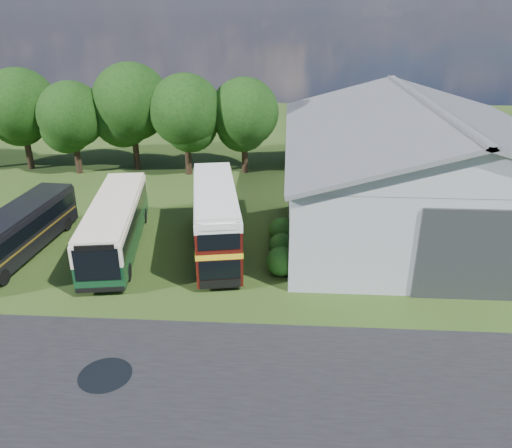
# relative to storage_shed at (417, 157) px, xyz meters

# --- Properties ---
(ground) EXTENTS (120.00, 120.00, 0.00)m
(ground) POSITION_rel_storage_shed_xyz_m (-15.00, -15.98, -4.17)
(ground) COLOR #223A12
(ground) RESTS_ON ground
(asphalt_road) EXTENTS (60.00, 8.00, 0.02)m
(asphalt_road) POSITION_rel_storage_shed_xyz_m (-12.00, -18.98, -4.17)
(asphalt_road) COLOR black
(asphalt_road) RESTS_ON ground
(puddle) EXTENTS (2.20, 2.20, 0.01)m
(puddle) POSITION_rel_storage_shed_xyz_m (-16.50, -18.98, -4.17)
(puddle) COLOR black
(puddle) RESTS_ON ground
(storage_shed) EXTENTS (18.80, 24.80, 8.15)m
(storage_shed) POSITION_rel_storage_shed_xyz_m (0.00, 0.00, 0.00)
(storage_shed) COLOR gray
(storage_shed) RESTS_ON ground
(tree_left_a) EXTENTS (6.46, 6.46, 9.12)m
(tree_left_a) POSITION_rel_storage_shed_xyz_m (-33.00, 8.52, 1.71)
(tree_left_a) COLOR black
(tree_left_a) RESTS_ON ground
(tree_left_b) EXTENTS (5.78, 5.78, 8.16)m
(tree_left_b) POSITION_rel_storage_shed_xyz_m (-28.00, 7.52, 1.09)
(tree_left_b) COLOR black
(tree_left_b) RESTS_ON ground
(tree_mid) EXTENTS (6.80, 6.80, 9.60)m
(tree_mid) POSITION_rel_storage_shed_xyz_m (-23.00, 8.82, 2.02)
(tree_mid) COLOR black
(tree_mid) RESTS_ON ground
(tree_right_a) EXTENTS (6.26, 6.26, 8.83)m
(tree_right_a) POSITION_rel_storage_shed_xyz_m (-18.00, 7.82, 1.52)
(tree_right_a) COLOR black
(tree_right_a) RESTS_ON ground
(tree_right_b) EXTENTS (5.98, 5.98, 8.45)m
(tree_right_b) POSITION_rel_storage_shed_xyz_m (-13.00, 8.62, 1.27)
(tree_right_b) COLOR black
(tree_right_b) RESTS_ON ground
(shrub_front) EXTENTS (1.70, 1.70, 1.70)m
(shrub_front) POSITION_rel_storage_shed_xyz_m (-9.40, -9.98, -4.17)
(shrub_front) COLOR #194714
(shrub_front) RESTS_ON ground
(shrub_mid) EXTENTS (1.60, 1.60, 1.60)m
(shrub_mid) POSITION_rel_storage_shed_xyz_m (-9.40, -7.98, -4.17)
(shrub_mid) COLOR #194714
(shrub_mid) RESTS_ON ground
(shrub_back) EXTENTS (1.80, 1.80, 1.80)m
(shrub_back) POSITION_rel_storage_shed_xyz_m (-9.40, -5.98, -4.17)
(shrub_back) COLOR #194714
(shrub_back) RESTS_ON ground
(bus_green_single) EXTENTS (4.39, 11.72, 3.16)m
(bus_green_single) POSITION_rel_storage_shed_xyz_m (-19.61, -7.49, -2.48)
(bus_green_single) COLOR black
(bus_green_single) RESTS_ON ground
(bus_maroon_double) EXTENTS (4.19, 10.14, 4.24)m
(bus_maroon_double) POSITION_rel_storage_shed_xyz_m (-13.43, -7.44, -2.05)
(bus_maroon_double) COLOR black
(bus_maroon_double) RESTS_ON ground
(bus_dark_single) EXTENTS (3.08, 10.43, 2.84)m
(bus_dark_single) POSITION_rel_storage_shed_xyz_m (-25.24, -8.50, -2.65)
(bus_dark_single) COLOR black
(bus_dark_single) RESTS_ON ground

